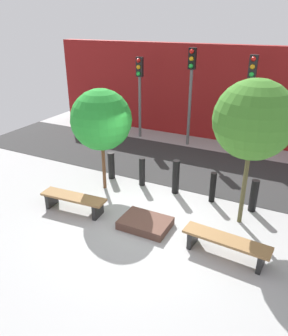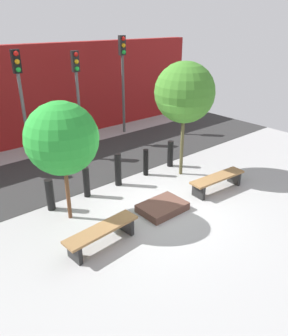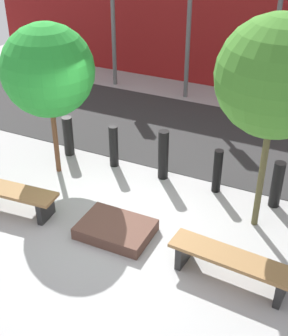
# 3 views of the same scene
# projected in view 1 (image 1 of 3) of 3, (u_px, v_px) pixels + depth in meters

# --- Properties ---
(ground_plane) EXTENTS (18.00, 18.00, 0.00)m
(ground_plane) POSITION_uv_depth(u_px,v_px,m) (146.00, 225.00, 8.30)
(ground_plane) COLOR #9D9D9D
(road_strip) EXTENTS (18.00, 3.59, 0.01)m
(road_strip) POSITION_uv_depth(u_px,v_px,m) (197.00, 167.00, 11.53)
(road_strip) COLOR #2C2C2C
(road_strip) RESTS_ON ground
(building_facade) EXTENTS (16.20, 0.50, 3.88)m
(building_facade) POSITION_uv_depth(u_px,v_px,m) (227.00, 94.00, 13.50)
(building_facade) COLOR maroon
(building_facade) RESTS_ON ground
(bench_left) EXTENTS (1.86, 0.59, 0.46)m
(bench_left) POSITION_uv_depth(u_px,v_px,m) (74.00, 200.00, 8.79)
(bench_left) COLOR black
(bench_left) RESTS_ON ground
(bench_right) EXTENTS (1.93, 0.59, 0.46)m
(bench_right) POSITION_uv_depth(u_px,v_px,m) (226.00, 243.00, 7.10)
(bench_right) COLOR black
(bench_right) RESTS_ON ground
(planter_bed) EXTENTS (1.22, 0.88, 0.21)m
(planter_bed) POSITION_uv_depth(u_px,v_px,m) (145.00, 223.00, 8.20)
(planter_bed) COLOR brown
(planter_bed) RESTS_ON ground
(tree_behind_left_bench) EXTENTS (1.75, 1.75, 3.05)m
(tree_behind_left_bench) POSITION_uv_depth(u_px,v_px,m) (101.00, 120.00, 9.26)
(tree_behind_left_bench) COLOR brown
(tree_behind_left_bench) RESTS_ON ground
(tree_behind_right_bench) EXTENTS (1.84, 1.84, 3.63)m
(tree_behind_right_bench) POSITION_uv_depth(u_px,v_px,m) (254.00, 120.00, 7.34)
(tree_behind_right_bench) COLOR #4E492B
(tree_behind_right_bench) RESTS_ON ground
(bollard_far_left) EXTENTS (0.22, 0.22, 0.88)m
(bollard_far_left) POSITION_uv_depth(u_px,v_px,m) (111.00, 165.00, 10.61)
(bollard_far_left) COLOR black
(bollard_far_left) RESTS_ON ground
(bollard_left) EXTENTS (0.19, 0.19, 0.91)m
(bollard_left) POSITION_uv_depth(u_px,v_px,m) (142.00, 172.00, 10.14)
(bollard_left) COLOR black
(bollard_left) RESTS_ON ground
(bollard_center) EXTENTS (0.21, 0.21, 1.05)m
(bollard_center) POSITION_uv_depth(u_px,v_px,m) (176.00, 177.00, 9.65)
(bollard_center) COLOR black
(bollard_center) RESTS_ON ground
(bollard_right) EXTENTS (0.17, 0.17, 0.89)m
(bollard_right) POSITION_uv_depth(u_px,v_px,m) (213.00, 187.00, 9.22)
(bollard_right) COLOR black
(bollard_right) RESTS_ON ground
(bollard_far_right) EXTENTS (0.21, 0.21, 0.92)m
(bollard_far_right) POSITION_uv_depth(u_px,v_px,m) (254.00, 196.00, 8.76)
(bollard_far_right) COLOR black
(bollard_far_right) RESTS_ON ground
(traffic_light_west) EXTENTS (0.28, 0.27, 3.38)m
(traffic_light_west) POSITION_uv_depth(u_px,v_px,m) (140.00, 83.00, 13.63)
(traffic_light_west) COLOR #5F5F5F
(traffic_light_west) RESTS_ON ground
(traffic_light_mid_west) EXTENTS (0.28, 0.27, 3.81)m
(traffic_light_mid_west) POSITION_uv_depth(u_px,v_px,m) (191.00, 80.00, 12.59)
(traffic_light_mid_west) COLOR #5E5E5E
(traffic_light_mid_west) RESTS_ON ground
(traffic_light_mid_east) EXTENTS (0.28, 0.27, 3.65)m
(traffic_light_mid_east) POSITION_uv_depth(u_px,v_px,m) (250.00, 88.00, 11.71)
(traffic_light_mid_east) COLOR #5C5C5C
(traffic_light_mid_east) RESTS_ON ground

